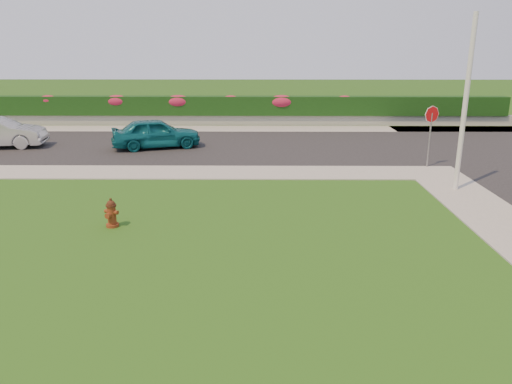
{
  "coord_description": "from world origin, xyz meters",
  "views": [
    {
      "loc": [
        0.45,
        -9.22,
        4.69
      ],
      "look_at": [
        0.35,
        3.48,
        0.9
      ],
      "focal_mm": 35.0,
      "sensor_mm": 36.0,
      "label": 1
    }
  ],
  "objects_px": {
    "stop_sign": "(431,122)",
    "sedan_teal": "(156,133)",
    "utility_pole": "(465,105)",
    "fire_hydrant": "(111,213)"
  },
  "relations": [
    {
      "from": "utility_pole",
      "to": "stop_sign",
      "type": "height_order",
      "value": "utility_pole"
    },
    {
      "from": "stop_sign",
      "to": "sedan_teal",
      "type": "bearing_deg",
      "value": 162.64
    },
    {
      "from": "utility_pole",
      "to": "sedan_teal",
      "type": "bearing_deg",
      "value": 149.06
    },
    {
      "from": "utility_pole",
      "to": "stop_sign",
      "type": "distance_m",
      "value": 3.33
    },
    {
      "from": "sedan_teal",
      "to": "fire_hydrant",
      "type": "bearing_deg",
      "value": 166.99
    },
    {
      "from": "sedan_teal",
      "to": "stop_sign",
      "type": "xyz_separation_m",
      "value": [
        11.37,
        -3.61,
        1.06
      ]
    },
    {
      "from": "stop_sign",
      "to": "fire_hydrant",
      "type": "bearing_deg",
      "value": -147.28
    },
    {
      "from": "sedan_teal",
      "to": "utility_pole",
      "type": "relative_size",
      "value": 0.71
    },
    {
      "from": "stop_sign",
      "to": "utility_pole",
      "type": "bearing_deg",
      "value": -90.99
    },
    {
      "from": "sedan_teal",
      "to": "utility_pole",
      "type": "distance_m",
      "value": 13.34
    }
  ]
}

